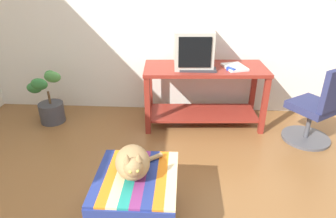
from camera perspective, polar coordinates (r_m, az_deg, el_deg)
back_wall at (r=3.77m, az=0.36°, el=18.64°), size 8.00×0.10×2.60m
desk at (r=3.54m, az=6.97°, el=4.41°), size 1.43×0.65×0.73m
tv_monitor at (r=3.44m, az=4.83°, el=11.62°), size 0.45×0.52×0.42m
keyboard at (r=3.32m, az=5.75°, el=7.56°), size 0.40×0.15×0.02m
book at (r=3.47m, az=12.66°, el=7.87°), size 0.30×0.34×0.03m
ottoman_with_blanket at (r=2.33m, az=-5.92°, el=-16.76°), size 0.59×0.65×0.42m
cat at (r=2.16m, az=-6.74°, el=-10.13°), size 0.36×0.42×0.26m
potted_plant at (r=3.92m, az=-21.77°, el=0.94°), size 0.41×0.38×0.66m
office_chair at (r=3.54m, az=26.70°, el=-0.25°), size 0.58×0.58×0.89m
stapler at (r=3.35m, az=12.00°, el=7.45°), size 0.10×0.11×0.04m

